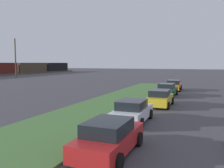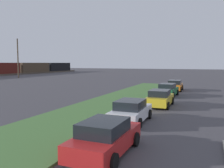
{
  "view_description": "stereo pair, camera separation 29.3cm",
  "coord_description": "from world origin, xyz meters",
  "views": [
    {
      "loc": [
        -2.26,
        -1.91,
        3.83
      ],
      "look_at": [
        18.47,
        6.3,
        1.83
      ],
      "focal_mm": 37.75,
      "sensor_mm": 36.0,
      "label": 1
    },
    {
      "loc": [
        -2.15,
        -2.18,
        3.83
      ],
      "look_at": [
        18.47,
        6.3,
        1.83
      ],
      "focal_mm": 37.75,
      "sensor_mm": 36.0,
      "label": 2
    }
  ],
  "objects": [
    {
      "name": "parked_car_white",
      "position": [
        12.16,
        2.38,
        0.72
      ],
      "size": [
        4.33,
        2.07,
        1.47
      ],
      "rotation": [
        0.0,
        0.0,
        0.02
      ],
      "color": "silver",
      "rests_on": "ground"
    },
    {
      "name": "grass_median",
      "position": [
        10.0,
        6.0,
        0.06
      ],
      "size": [
        60.0,
        6.0,
        0.12
      ],
      "primitive_type": "cube",
      "color": "#477238",
      "rests_on": "ground"
    },
    {
      "name": "parked_car_yellow",
      "position": [
        18.57,
        1.75,
        0.72
      ],
      "size": [
        4.3,
        2.03,
        1.47
      ],
      "rotation": [
        0.0,
        0.0,
        -0.0
      ],
      "color": "gold",
      "rests_on": "ground"
    },
    {
      "name": "parked_car_red",
      "position": [
        6.67,
        1.75,
        0.72
      ],
      "size": [
        4.31,
        2.05,
        1.47
      ],
      "rotation": [
        0.0,
        0.0,
        -0.01
      ],
      "color": "red",
      "rests_on": "ground"
    },
    {
      "name": "parked_car_green",
      "position": [
        25.28,
        2.15,
        0.72
      ],
      "size": [
        4.38,
        2.18,
        1.47
      ],
      "rotation": [
        0.0,
        0.0,
        -0.05
      ],
      "color": "#1E6B38",
      "rests_on": "ground"
    },
    {
      "name": "parked_car_orange",
      "position": [
        31.15,
        2.09,
        0.72
      ],
      "size": [
        4.34,
        2.1,
        1.47
      ],
      "rotation": [
        0.0,
        0.0,
        0.02
      ],
      "color": "orange",
      "rests_on": "ground"
    },
    {
      "name": "distant_utility_pole",
      "position": [
        44.65,
        43.12,
        5.0
      ],
      "size": [
        0.3,
        0.3,
        10.0
      ],
      "primitive_type": "cylinder",
      "color": "brown",
      "rests_on": "ground"
    }
  ]
}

